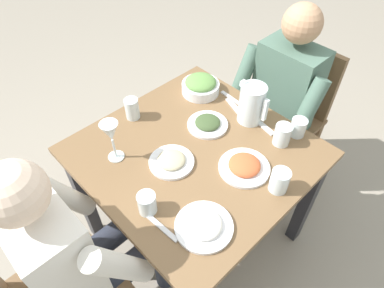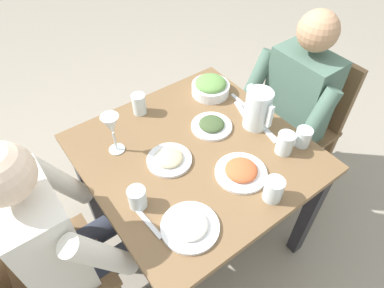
{
  "view_description": "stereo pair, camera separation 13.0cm",
  "coord_description": "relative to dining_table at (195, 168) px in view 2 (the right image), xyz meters",
  "views": [
    {
      "loc": [
        0.71,
        -0.71,
        1.83
      ],
      "look_at": [
        -0.02,
        -0.01,
        0.76
      ],
      "focal_mm": 31.77,
      "sensor_mm": 36.0,
      "label": 1
    },
    {
      "loc": [
        0.8,
        -0.61,
        1.83
      ],
      "look_at": [
        -0.02,
        -0.01,
        0.76
      ],
      "focal_mm": 31.77,
      "sensor_mm": 36.0,
      "label": 2
    }
  ],
  "objects": [
    {
      "name": "ground_plane",
      "position": [
        0.0,
        0.0,
        -0.61
      ],
      "size": [
        8.0,
        8.0,
        0.0
      ],
      "primitive_type": "plane",
      "color": "gray"
    },
    {
      "name": "dining_table",
      "position": [
        0.0,
        0.0,
        0.0
      ],
      "size": [
        0.93,
        0.93,
        0.73
      ],
      "color": "brown",
      "rests_on": "ground_plane"
    },
    {
      "name": "chair_near",
      "position": [
        0.0,
        -0.8,
        -0.12
      ],
      "size": [
        0.4,
        0.4,
        0.88
      ],
      "color": "brown",
      "rests_on": "ground_plane"
    },
    {
      "name": "chair_far",
      "position": [
        0.0,
        0.8,
        -0.12
      ],
      "size": [
        0.4,
        0.4,
        0.88
      ],
      "color": "brown",
      "rests_on": "ground_plane"
    },
    {
      "name": "diner_near",
      "position": [
        0.0,
        -0.59,
        0.03
      ],
      "size": [
        0.48,
        0.53,
        1.18
      ],
      "color": "silver",
      "rests_on": "ground_plane"
    },
    {
      "name": "diner_far",
      "position": [
        0.0,
        0.59,
        0.03
      ],
      "size": [
        0.48,
        0.53,
        1.18
      ],
      "color": "#4C6B5B",
      "rests_on": "ground_plane"
    },
    {
      "name": "water_pitcher",
      "position": [
        0.03,
        0.33,
        0.21
      ],
      "size": [
        0.16,
        0.12,
        0.19
      ],
      "color": "silver",
      "rests_on": "dining_table"
    },
    {
      "name": "salad_bowl",
      "position": [
        -0.28,
        0.31,
        0.16
      ],
      "size": [
        0.19,
        0.19,
        0.09
      ],
      "color": "white",
      "rests_on": "dining_table"
    },
    {
      "name": "plate_rice_curry",
      "position": [
        0.22,
        0.07,
        0.14
      ],
      "size": [
        0.22,
        0.22,
        0.05
      ],
      "color": "white",
      "rests_on": "dining_table"
    },
    {
      "name": "plate_yoghurt",
      "position": [
        0.29,
        -0.24,
        0.13
      ],
      "size": [
        0.21,
        0.21,
        0.04
      ],
      "color": "white",
      "rests_on": "dining_table"
    },
    {
      "name": "plate_beans",
      "position": [
        -0.02,
        -0.13,
        0.13
      ],
      "size": [
        0.19,
        0.19,
        0.04
      ],
      "color": "white",
      "rests_on": "dining_table"
    },
    {
      "name": "plate_dolmas",
      "position": [
        -0.07,
        0.15,
        0.13
      ],
      "size": [
        0.19,
        0.19,
        0.04
      ],
      "color": "white",
      "rests_on": "dining_table"
    },
    {
      "name": "water_glass_near_left",
      "position": [
        0.25,
        0.4,
        0.16
      ],
      "size": [
        0.07,
        0.07,
        0.09
      ],
      "primitive_type": "cylinder",
      "color": "silver",
      "rests_on": "dining_table"
    },
    {
      "name": "water_glass_far_right",
      "position": [
        0.37,
        0.09,
        0.17
      ],
      "size": [
        0.07,
        0.07,
        0.1
      ],
      "primitive_type": "cylinder",
      "color": "silver",
      "rests_on": "dining_table"
    },
    {
      "name": "water_glass_far_left",
      "position": [
        0.09,
        -0.34,
        0.16
      ],
      "size": [
        0.07,
        0.07,
        0.09
      ],
      "primitive_type": "cylinder",
      "color": "silver",
      "rests_on": "dining_table"
    },
    {
      "name": "water_glass_near_right",
      "position": [
        0.23,
        0.31,
        0.17
      ],
      "size": [
        0.07,
        0.07,
        0.1
      ],
      "primitive_type": "cylinder",
      "color": "silver",
      "rests_on": "dining_table"
    },
    {
      "name": "water_glass_center",
      "position": [
        -0.37,
        -0.06,
        0.17
      ],
      "size": [
        0.07,
        0.07,
        0.1
      ],
      "primitive_type": "cylinder",
      "color": "silver",
      "rests_on": "dining_table"
    },
    {
      "name": "wine_glass",
      "position": [
        -0.21,
        -0.27,
        0.26
      ],
      "size": [
        0.08,
        0.08,
        0.2
      ],
      "color": "silver",
      "rests_on": "dining_table"
    },
    {
      "name": "fork_near",
      "position": [
        -0.06,
        0.34,
        0.12
      ],
      "size": [
        0.17,
        0.08,
        0.01
      ],
      "primitive_type": "cube",
      "rotation": [
        0.0,
        0.0,
        -0.35
      ],
      "color": "silver",
      "rests_on": "dining_table"
    },
    {
      "name": "knife_near",
      "position": [
        0.18,
        -0.36,
        0.12
      ],
      "size": [
        0.19,
        0.03,
        0.01
      ],
      "primitive_type": "cube",
      "rotation": [
        0.0,
        0.0,
        0.07
      ],
      "color": "silver",
      "rests_on": "dining_table"
    },
    {
      "name": "fork_far",
      "position": [
        0.1,
        0.34,
        0.12
      ],
      "size": [
        0.17,
        0.06,
        0.01
      ],
      "primitive_type": "cube",
      "rotation": [
        0.0,
        0.0,
        -0.19
      ],
      "color": "silver",
      "rests_on": "dining_table"
    },
    {
      "name": "knife_far",
      "position": [
        -0.11,
        0.38,
        0.12
      ],
      "size": [
        0.19,
        0.03,
        0.01
      ],
      "primitive_type": "cube",
      "rotation": [
        0.0,
        0.0,
        -0.07
      ],
      "color": "silver",
      "rests_on": "dining_table"
    }
  ]
}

